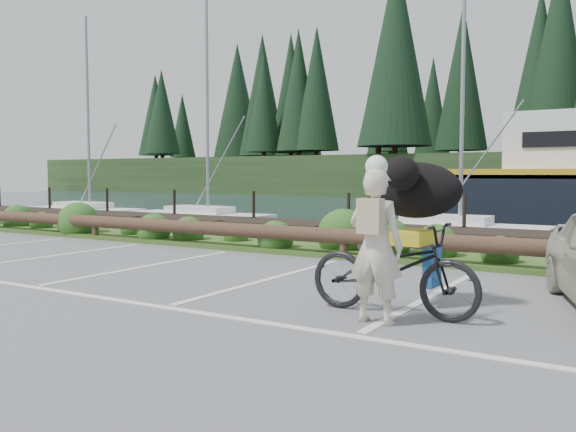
% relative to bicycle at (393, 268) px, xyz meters
% --- Properties ---
extents(ground, '(72.00, 72.00, 0.00)m').
position_rel_bicycle_xyz_m(ground, '(-2.55, -0.73, -0.55)').
color(ground, '#5B5B5E').
extents(vegetation_strip, '(34.00, 1.60, 0.10)m').
position_rel_bicycle_xyz_m(vegetation_strip, '(-2.55, 4.57, -0.50)').
color(vegetation_strip, '#3D5B21').
rests_on(vegetation_strip, ground).
extents(log_rail, '(32.00, 0.30, 0.60)m').
position_rel_bicycle_xyz_m(log_rail, '(-2.55, 3.87, -0.55)').
color(log_rail, '#443021').
rests_on(log_rail, ground).
extents(bicycle, '(2.11, 0.77, 1.10)m').
position_rel_bicycle_xyz_m(bicycle, '(0.00, 0.00, 0.00)').
color(bicycle, black).
rests_on(bicycle, ground).
extents(cyclist, '(0.63, 0.42, 1.72)m').
position_rel_bicycle_xyz_m(cyclist, '(-0.01, -0.49, 0.31)').
color(cyclist, beige).
rests_on(cyclist, ground).
extents(dog, '(0.62, 1.23, 0.71)m').
position_rel_bicycle_xyz_m(dog, '(0.01, 0.67, 0.90)').
color(dog, black).
rests_on(dog, bicycle).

